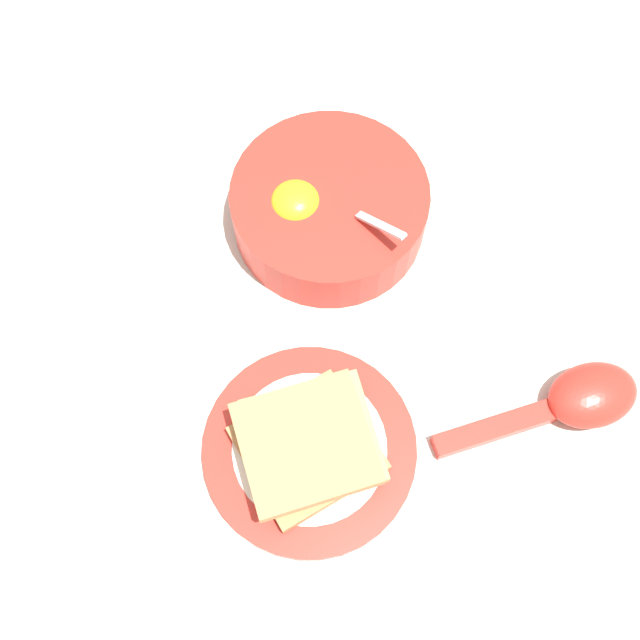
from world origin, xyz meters
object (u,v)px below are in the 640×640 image
object	(u,v)px
toast_plate	(310,449)
soup_spoon	(576,401)
toast_sandwich	(309,445)
egg_bowl	(329,207)

from	to	relation	value
toast_plate	soup_spoon	distance (m)	0.22
toast_sandwich	soup_spoon	world-z (taller)	toast_sandwich
egg_bowl	soup_spoon	world-z (taller)	egg_bowl
egg_bowl	toast_sandwich	bearing A→B (deg)	-88.79
toast_sandwich	egg_bowl	bearing A→B (deg)	91.21
soup_spoon	toast_sandwich	bearing A→B (deg)	-163.85
toast_plate	soup_spoon	size ratio (longest dim) A/B	0.99
egg_bowl	toast_plate	distance (m)	0.22
toast_sandwich	toast_plate	bearing A→B (deg)	88.35
toast_plate	toast_sandwich	bearing A→B (deg)	-91.65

